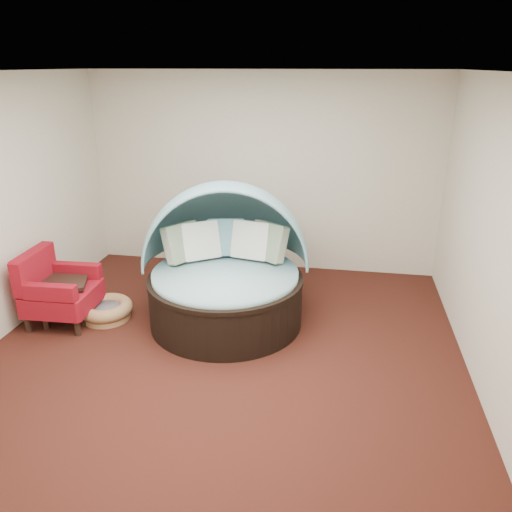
% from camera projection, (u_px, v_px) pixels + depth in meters
% --- Properties ---
extents(floor, '(5.00, 5.00, 0.00)m').
position_uv_depth(floor, '(223.00, 351.00, 5.32)').
color(floor, '#421B13').
rests_on(floor, ground).
extents(wall_back, '(5.00, 0.00, 5.00)m').
position_uv_depth(wall_back, '(262.00, 174.00, 7.11)').
color(wall_back, beige).
rests_on(wall_back, floor).
extents(wall_front, '(5.00, 0.00, 5.00)m').
position_uv_depth(wall_front, '(100.00, 373.00, 2.52)').
color(wall_front, beige).
rests_on(wall_front, floor).
extents(wall_right, '(0.00, 5.00, 5.00)m').
position_uv_depth(wall_right, '(494.00, 241.00, 4.41)').
color(wall_right, beige).
rests_on(wall_right, floor).
extents(ceiling, '(5.00, 5.00, 0.00)m').
position_uv_depth(ceiling, '(216.00, 71.00, 4.31)').
color(ceiling, white).
rests_on(ceiling, wall_back).
extents(canopy_daybed, '(2.16, 2.11, 1.64)m').
position_uv_depth(canopy_daybed, '(225.00, 259.00, 5.75)').
color(canopy_daybed, black).
rests_on(canopy_daybed, floor).
extents(pet_basket, '(0.71, 0.71, 0.22)m').
position_uv_depth(pet_basket, '(106.00, 310.00, 5.96)').
color(pet_basket, olive).
rests_on(pet_basket, floor).
extents(red_armchair, '(0.78, 0.78, 0.87)m').
position_uv_depth(red_armchair, '(57.00, 290.00, 5.81)').
color(red_armchair, black).
rests_on(red_armchair, floor).
extents(side_table, '(0.67, 0.67, 0.50)m').
position_uv_depth(side_table, '(65.00, 294.00, 5.88)').
color(side_table, black).
rests_on(side_table, floor).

